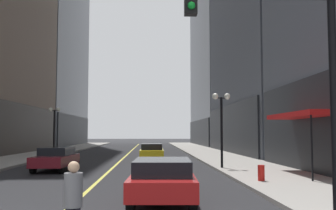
{
  "coord_description": "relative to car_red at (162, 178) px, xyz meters",
  "views": [
    {
      "loc": [
        2.32,
        -5.36,
        2.13
      ],
      "look_at": [
        3.76,
        26.69,
        4.48
      ],
      "focal_mm": 40.94,
      "sensor_mm": 36.0,
      "label": 1
    }
  ],
  "objects": [
    {
      "name": "car_maroon",
      "position": [
        -5.71,
        10.06,
        -0.0
      ],
      "size": [
        1.88,
        4.44,
        1.32
      ],
      "color": "maroon",
      "rests_on": "ground"
    },
    {
      "name": "car_yellow",
      "position": [
        -0.29,
        17.42,
        -0.0
      ],
      "size": [
        1.79,
        4.09,
        1.32
      ],
      "color": "yellow",
      "rests_on": "ground"
    },
    {
      "name": "sidewalk_right",
      "position": [
        5.56,
        28.35,
        -0.65
      ],
      "size": [
        4.5,
        78.0,
        0.15
      ],
      "primitive_type": "cube",
      "color": "#9E9991",
      "rests_on": "ground"
    },
    {
      "name": "building_right_far",
      "position": [
        15.55,
        53.35,
        17.1
      ],
      "size": [
        15.67,
        26.0,
        35.75
      ],
      "color": "slate",
      "rests_on": "ground"
    },
    {
      "name": "sidewalk_left",
      "position": [
        -10.94,
        28.35,
        -0.65
      ],
      "size": [
        4.5,
        78.0,
        0.15
      ],
      "primitive_type": "cube",
      "color": "#9E9991",
      "rests_on": "ground"
    },
    {
      "name": "storefront_awning_right",
      "position": [
        7.01,
        6.44,
        2.27
      ],
      "size": [
        1.6,
        5.91,
        3.12
      ],
      "color": "#B21414",
      "rests_on": "ground"
    },
    {
      "name": "traffic_light_near_right",
      "position": [
        2.66,
        -3.7,
        3.02
      ],
      "size": [
        3.43,
        0.35,
        5.65
      ],
      "color": "black",
      "rests_on": "ground"
    },
    {
      "name": "ground_plane",
      "position": [
        -2.69,
        28.35,
        -0.72
      ],
      "size": [
        200.0,
        200.0,
        0.0
      ],
      "primitive_type": "plane",
      "color": "#262628"
    },
    {
      "name": "car_red",
      "position": [
        0.0,
        0.0,
        0.0
      ],
      "size": [
        2.11,
        4.7,
        1.32
      ],
      "color": "#B21919",
      "rests_on": "ground"
    },
    {
      "name": "street_lamp_left_far",
      "position": [
        -9.09,
        22.95,
        2.54
      ],
      "size": [
        1.06,
        0.36,
        4.43
      ],
      "color": "black",
      "rests_on": "ground"
    },
    {
      "name": "street_lamp_right_mid",
      "position": [
        3.71,
        9.94,
        2.54
      ],
      "size": [
        1.06,
        0.36,
        4.43
      ],
      "color": "black",
      "rests_on": "ground"
    },
    {
      "name": "pedestrian_in_grey_suit",
      "position": [
        -1.78,
        -4.86,
        0.21
      ],
      "size": [
        0.48,
        0.48,
        1.61
      ],
      "color": "black",
      "rests_on": "ground"
    },
    {
      "name": "lane_centre_stripe",
      "position": [
        -2.69,
        28.35,
        -0.72
      ],
      "size": [
        0.16,
        70.0,
        0.01
      ],
      "primitive_type": "cube",
      "color": "#E5D64C",
      "rests_on": "ground"
    },
    {
      "name": "fire_hydrant_right",
      "position": [
        4.21,
        3.82,
        -0.32
      ],
      "size": [
        0.28,
        0.28,
        0.8
      ],
      "primitive_type": "cylinder",
      "color": "red",
      "rests_on": "ground"
    }
  ]
}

